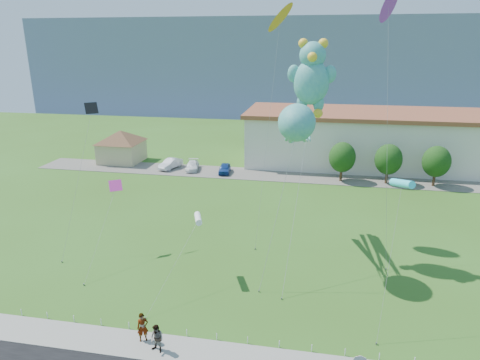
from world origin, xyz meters
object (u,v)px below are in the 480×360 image
Objects in this scene: parked_car_white at (192,166)px; octopus_kite at (297,130)px; teddy_bear_kite at (312,76)px; pedestrian_right at (157,339)px; warehouse at (449,141)px; pavilion at (121,143)px; parked_car_silver at (170,164)px; pedestrian_left at (143,327)px; parked_car_blue at (225,168)px.

octopus_kite reaches higher than parked_car_white.
parked_car_white is at bearing 127.39° from teddy_bear_kite.
warehouse is at bearing 77.47° from pedestrian_right.
teddy_bear_kite reaches higher than pavilion.
octopus_kite is (20.04, -24.99, 10.71)m from parked_car_silver.
warehouse is 55.03m from pedestrian_left.
pavilion is 5.01× the size of pedestrian_right.
pedestrian_right reaches higher than parked_car_blue.
pavilion is 0.15× the size of warehouse.
pedestrian_left is (20.46, -40.33, -1.95)m from pavilion.
octopus_kite is (11.50, -24.20, 10.77)m from parked_car_blue.
parked_car_blue is (17.49, -3.25, -2.30)m from pavilion.
teddy_bear_kite is (20.91, -22.96, 14.74)m from parked_car_silver.
teddy_bear_kite reaches higher than parked_car_silver.
octopus_kite is 4.60m from teddy_bear_kite.
teddy_bear_kite is at bearing -29.83° from parked_car_silver.
warehouse is at bearing 6.84° from pavilion.
parked_car_white is (3.47, -0.15, -0.10)m from parked_car_silver.
warehouse reaches higher than pavilion.
pedestrian_left reaches higher than parked_car_silver.
pedestrian_left is 0.44× the size of parked_car_silver.
warehouse is 33.21× the size of pedestrian_right.
parked_car_white is (12.42, -2.61, -2.34)m from pavilion.
parked_car_silver is 33.78m from octopus_kite.
parked_car_white is 1.11× the size of parked_car_blue.
pavilion is 2.13× the size of parked_car_white.
pedestrian_right is 38.12m from parked_car_blue.
parked_car_white is at bearing 72.56° from pedestrian_left.
parked_car_white is at bearing 123.70° from octopus_kite.
warehouse is 4.43× the size of octopus_kite.
octopus_kite is at bearing -71.17° from parked_car_blue.
teddy_bear_kite is (0.87, 2.03, 4.04)m from octopus_kite.
teddy_bear_kite is (9.39, 14.90, 14.46)m from pedestrian_left.
warehouse is 40.19m from octopus_kite.
parked_car_silver is 1.14× the size of parked_car_blue.
octopus_kite is at bearing 27.01° from pedestrian_left.
parked_car_white is 5.11m from parked_car_blue.
warehouse reaches higher than parked_car_blue.
pavilion is at bearing 136.26° from pedestrian_right.
pavilion is at bearing -177.56° from parked_car_silver.
warehouse is at bearing 28.00° from pedestrian_left.
parked_car_silver is at bearing -168.35° from warehouse.
warehouse is 31.39× the size of pedestrian_left.
pedestrian_right is at bearing -120.96° from warehouse.
teddy_bear_kite is (-20.15, -31.42, 11.41)m from warehouse.
pavilion is 12.90m from parked_car_white.
octopus_kite is at bearing -33.43° from parked_car_silver.
pedestrian_right is at bearing -62.17° from pavilion.
warehouse is 42.05m from parked_car_silver.
octopus_kite reaches higher than pedestrian_right.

